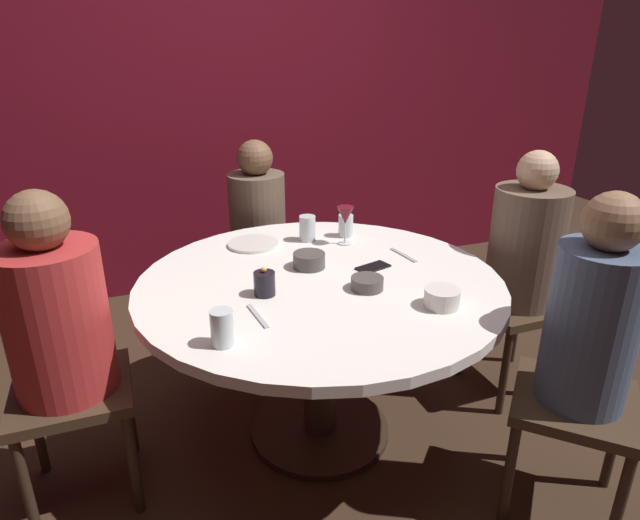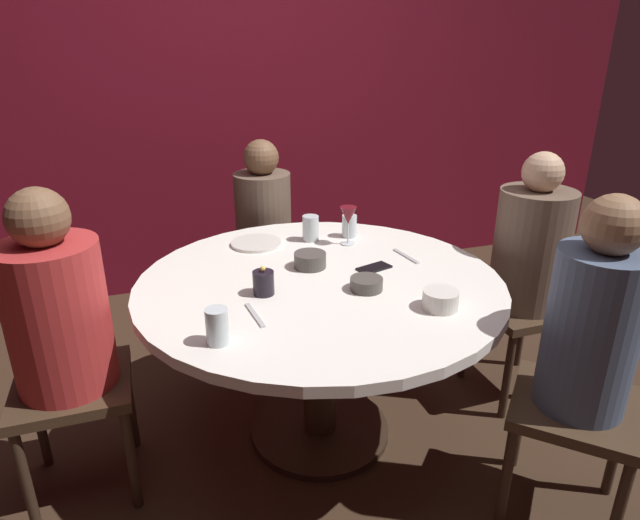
{
  "view_description": "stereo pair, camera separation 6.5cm",
  "coord_description": "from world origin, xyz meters",
  "px_view_note": "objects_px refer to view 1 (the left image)",
  "views": [
    {
      "loc": [
        -0.69,
        -1.81,
        1.61
      ],
      "look_at": [
        0.0,
        0.0,
        0.82
      ],
      "focal_mm": 30.61,
      "sensor_mm": 36.0,
      "label": 1
    },
    {
      "loc": [
        -0.63,
        -1.84,
        1.61
      ],
      "look_at": [
        0.0,
        0.0,
        0.82
      ],
      "focal_mm": 30.61,
      "sensor_mm": 36.0,
      "label": 2
    }
  ],
  "objects_px": {
    "cup_by_left_diner": "(222,328)",
    "cup_by_right_diner": "(307,228)",
    "bowl_salad_center": "(367,283)",
    "dining_table": "(320,311)",
    "seated_diner_right": "(525,250)",
    "bowl_serving_large": "(442,298)",
    "candle_holder": "(265,283)",
    "bowl_small_white": "(309,260)",
    "cup_near_candle": "(346,226)",
    "dinner_plate": "(253,244)",
    "cell_phone": "(373,267)",
    "seated_diner_left": "(57,322)",
    "wine_glass": "(345,217)",
    "seated_diner_front_right": "(591,331)",
    "seated_diner_back": "(258,218)"
  },
  "relations": [
    {
      "from": "seated_diner_left",
      "to": "cup_near_candle",
      "type": "xyz_separation_m",
      "value": [
        1.23,
        0.42,
        0.06
      ]
    },
    {
      "from": "seated_diner_front_right",
      "to": "cup_near_candle",
      "type": "height_order",
      "value": "seated_diner_front_right"
    },
    {
      "from": "seated_diner_front_right",
      "to": "cup_near_candle",
      "type": "xyz_separation_m",
      "value": [
        -0.39,
        1.1,
        0.06
      ]
    },
    {
      "from": "seated_diner_left",
      "to": "cup_by_left_diner",
      "type": "relative_size",
      "value": 10.19
    },
    {
      "from": "seated_diner_back",
      "to": "bowl_serving_large",
      "type": "relative_size",
      "value": 9.0
    },
    {
      "from": "candle_holder",
      "to": "dinner_plate",
      "type": "distance_m",
      "value": 0.52
    },
    {
      "from": "candle_holder",
      "to": "bowl_small_white",
      "type": "xyz_separation_m",
      "value": [
        0.24,
        0.19,
        -0.01
      ]
    },
    {
      "from": "dining_table",
      "to": "bowl_serving_large",
      "type": "relative_size",
      "value": 11.45
    },
    {
      "from": "dining_table",
      "to": "cup_near_candle",
      "type": "height_order",
      "value": "cup_near_candle"
    },
    {
      "from": "seated_diner_left",
      "to": "dinner_plate",
      "type": "distance_m",
      "value": 0.91
    },
    {
      "from": "seated_diner_back",
      "to": "cup_by_right_diner",
      "type": "height_order",
      "value": "seated_diner_back"
    },
    {
      "from": "cell_phone",
      "to": "bowl_serving_large",
      "type": "xyz_separation_m",
      "value": [
        0.07,
        -0.4,
        0.03
      ]
    },
    {
      "from": "bowl_serving_large",
      "to": "candle_holder",
      "type": "bearing_deg",
      "value": 150.7
    },
    {
      "from": "seated_diner_back",
      "to": "cup_near_candle",
      "type": "bearing_deg",
      "value": 28.17
    },
    {
      "from": "bowl_serving_large",
      "to": "cup_near_candle",
      "type": "distance_m",
      "value": 0.79
    },
    {
      "from": "cell_phone",
      "to": "seated_diner_left",
      "type": "bearing_deg",
      "value": -105.15
    },
    {
      "from": "seated_diner_right",
      "to": "cup_by_right_diner",
      "type": "relative_size",
      "value": 9.98
    },
    {
      "from": "seated_diner_left",
      "to": "seated_diner_right",
      "type": "height_order",
      "value": "seated_diner_left"
    },
    {
      "from": "dining_table",
      "to": "seated_diner_right",
      "type": "relative_size",
      "value": 1.22
    },
    {
      "from": "seated_diner_back",
      "to": "seated_diner_front_right",
      "type": "height_order",
      "value": "seated_diner_front_right"
    },
    {
      "from": "seated_diner_right",
      "to": "candle_holder",
      "type": "distance_m",
      "value": 1.23
    },
    {
      "from": "seated_diner_right",
      "to": "bowl_serving_large",
      "type": "height_order",
      "value": "seated_diner_right"
    },
    {
      "from": "seated_diner_right",
      "to": "seated_diner_front_right",
      "type": "relative_size",
      "value": 0.98
    },
    {
      "from": "dining_table",
      "to": "bowl_small_white",
      "type": "distance_m",
      "value": 0.21
    },
    {
      "from": "seated_diner_back",
      "to": "bowl_small_white",
      "type": "relative_size",
      "value": 8.54
    },
    {
      "from": "bowl_salad_center",
      "to": "cup_near_candle",
      "type": "bearing_deg",
      "value": 74.56
    },
    {
      "from": "cup_by_left_diner",
      "to": "cup_by_right_diner",
      "type": "bearing_deg",
      "value": 54.89
    },
    {
      "from": "dinner_plate",
      "to": "seated_diner_front_right",
      "type": "bearing_deg",
      "value": -53.8
    },
    {
      "from": "seated_diner_right",
      "to": "bowl_serving_large",
      "type": "xyz_separation_m",
      "value": [
        -0.68,
        -0.37,
        0.05
      ]
    },
    {
      "from": "cup_by_right_diner",
      "to": "cup_by_left_diner",
      "type": "bearing_deg",
      "value": -125.11
    },
    {
      "from": "cell_phone",
      "to": "cup_near_candle",
      "type": "xyz_separation_m",
      "value": [
        0.05,
        0.4,
        0.05
      ]
    },
    {
      "from": "dining_table",
      "to": "cup_by_left_diner",
      "type": "xyz_separation_m",
      "value": [
        -0.45,
        -0.35,
        0.2
      ]
    },
    {
      "from": "dining_table",
      "to": "bowl_salad_center",
      "type": "relative_size",
      "value": 11.66
    },
    {
      "from": "cup_by_left_diner",
      "to": "cup_by_right_diner",
      "type": "xyz_separation_m",
      "value": [
        0.55,
        0.79,
        0.0
      ]
    },
    {
      "from": "seated_diner_left",
      "to": "wine_glass",
      "type": "bearing_deg",
      "value": 15.46
    },
    {
      "from": "seated_diner_left",
      "to": "dinner_plate",
      "type": "bearing_deg",
      "value": 30.05
    },
    {
      "from": "cup_by_right_diner",
      "to": "seated_diner_front_right",
      "type": "bearing_deg",
      "value": -62.49
    },
    {
      "from": "bowl_small_white",
      "to": "bowl_salad_center",
      "type": "bearing_deg",
      "value": -64.03
    },
    {
      "from": "seated_diner_right",
      "to": "wine_glass",
      "type": "relative_size",
      "value": 6.66
    },
    {
      "from": "bowl_salad_center",
      "to": "dining_table",
      "type": "bearing_deg",
      "value": 131.92
    },
    {
      "from": "candle_holder",
      "to": "cup_near_candle",
      "type": "height_order",
      "value": "candle_holder"
    },
    {
      "from": "bowl_small_white",
      "to": "dinner_plate",
      "type": "bearing_deg",
      "value": 114.54
    },
    {
      "from": "dinner_plate",
      "to": "cell_phone",
      "type": "relative_size",
      "value": 1.64
    },
    {
      "from": "dining_table",
      "to": "seated_diner_left",
      "type": "xyz_separation_m",
      "value": [
        -0.94,
        0.0,
        0.13
      ]
    },
    {
      "from": "wine_glass",
      "to": "bowl_serving_large",
      "type": "bearing_deg",
      "value": -84.34
    },
    {
      "from": "bowl_serving_large",
      "to": "dining_table",
      "type": "bearing_deg",
      "value": 130.34
    },
    {
      "from": "bowl_serving_large",
      "to": "cup_by_left_diner",
      "type": "height_order",
      "value": "cup_by_left_diner"
    },
    {
      "from": "dinner_plate",
      "to": "seated_diner_left",
      "type": "bearing_deg",
      "value": -149.95
    },
    {
      "from": "seated_diner_right",
      "to": "candle_holder",
      "type": "bearing_deg",
      "value": 2.79
    },
    {
      "from": "seated_diner_front_right",
      "to": "cup_by_left_diner",
      "type": "height_order",
      "value": "seated_diner_front_right"
    }
  ]
}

